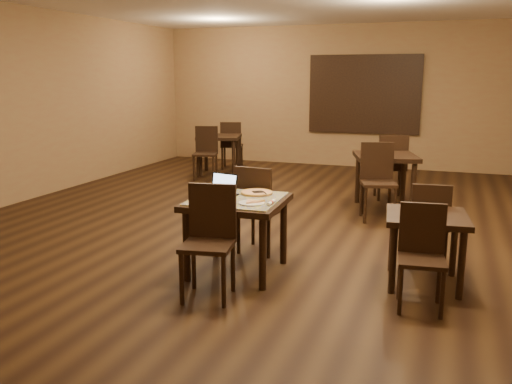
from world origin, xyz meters
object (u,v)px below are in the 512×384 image
at_px(laptop, 222,189).
at_px(other_table_c, 426,226).
at_px(other_table_c_chair_near, 422,250).
at_px(other_table_c_chair_far, 429,220).
at_px(tiled_table, 237,208).
at_px(other_table_a_chair_near, 378,176).
at_px(other_table_b, 219,142).
at_px(other_table_a_chair_far, 391,163).
at_px(pizza_pan, 257,194).
at_px(other_table_b_chair_far, 231,142).
at_px(chair_main_near, 210,234).
at_px(chair_main_far, 257,205).
at_px(other_table_b_chair_near, 206,149).
at_px(other_table_a, 385,164).

xyz_separation_m(laptop, other_table_c, (1.98, 0.19, -0.25)).
distance_m(other_table_c_chair_near, other_table_c_chair_far, 1.03).
distance_m(tiled_table, other_table_a_chair_near, 2.80).
distance_m(other_table_c, other_table_c_chair_far, 0.52).
height_order(tiled_table, other_table_b, other_table_b).
relative_size(other_table_a_chair_far, other_table_b, 1.04).
xyz_separation_m(pizza_pan, other_table_c_chair_near, (1.66, -0.47, -0.27)).
xyz_separation_m(tiled_table, other_table_c_chair_far, (1.79, 0.80, -0.16)).
relative_size(other_table_b, other_table_b_chair_far, 1.01).
relative_size(chair_main_near, other_table_b, 0.99).
bearing_deg(chair_main_far, other_table_c_chair_far, -168.16).
bearing_deg(other_table_c_chair_near, other_table_c, 82.66).
relative_size(laptop, other_table_b_chair_far, 0.34).
xyz_separation_m(tiled_table, other_table_a_chair_near, (1.03, 2.61, -0.07)).
xyz_separation_m(other_table_a_chair_near, other_table_b, (-3.45, 2.46, 0.05)).
height_order(chair_main_near, pizza_pan, chair_main_near).
distance_m(pizza_pan, other_table_a_chair_far, 3.73).
bearing_deg(other_table_b_chair_near, other_table_c_chair_near, -63.39).
xyz_separation_m(tiled_table, chair_main_far, (-0.01, 0.61, -0.10)).
distance_m(other_table_b_chair_near, other_table_c_chair_near, 6.33).
bearing_deg(other_table_a_chair_near, other_table_b_chair_near, 134.83).
height_order(tiled_table, chair_main_near, chair_main_near).
xyz_separation_m(other_table_b, other_table_c_chair_near, (4.19, -5.30, -0.14)).
height_order(pizza_pan, other_table_c_chair_far, other_table_c_chair_far).
relative_size(other_table_a_chair_far, other_table_c_chair_far, 1.18).
bearing_deg(other_table_a_chair_near, chair_main_far, -134.30).
relative_size(other_table_a, other_table_c_chair_far, 1.21).
distance_m(chair_main_near, other_table_a_chair_near, 3.39).
xyz_separation_m(other_table_a_chair_far, other_table_b_chair_near, (-3.53, 0.65, -0.03)).
height_order(other_table_b_chair_far, other_table_c_chair_far, other_table_b_chair_far).
xyz_separation_m(laptop, other_table_b_chair_near, (-2.24, 4.39, -0.25)).
height_order(pizza_pan, other_table_b_chair_near, other_table_b_chair_near).
relative_size(other_table_b, other_table_c_chair_far, 1.14).
relative_size(laptop, other_table_b, 0.34).
height_order(tiled_table, laptop, laptop).
relative_size(pizza_pan, other_table_b_chair_far, 0.33).
distance_m(tiled_table, other_table_b_chair_far, 6.14).
height_order(laptop, other_table_b_chair_near, other_table_b_chair_near).
distance_m(tiled_table, other_table_c_chair_near, 1.80).
relative_size(chair_main_far, other_table_b_chair_far, 0.99).
bearing_deg(other_table_a, other_table_c_chair_far, -89.81).
xyz_separation_m(pizza_pan, other_table_b_chair_near, (-2.56, 4.25, -0.20)).
height_order(chair_main_near, chair_main_far, chair_main_near).
relative_size(other_table_a_chair_near, other_table_c_chair_near, 1.18).
bearing_deg(other_table_c, pizza_pan, 175.27).
distance_m(pizza_pan, other_table_b_chair_far, 5.97).
bearing_deg(other_table_a_chair_far, other_table_c_chair_near, 82.92).
height_order(other_table_b, other_table_c_chair_far, other_table_c_chair_far).
xyz_separation_m(tiled_table, chair_main_near, (-0.02, -0.61, -0.10)).
height_order(other_table_a_chair_far, other_table_b_chair_near, other_table_a_chair_far).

